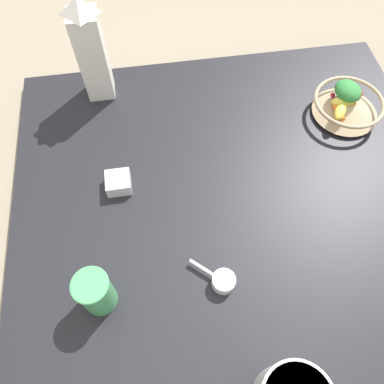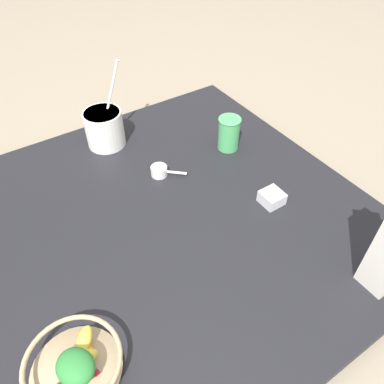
{
  "view_description": "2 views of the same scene",
  "coord_description": "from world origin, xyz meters",
  "px_view_note": "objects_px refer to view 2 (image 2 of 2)",
  "views": [
    {
      "loc": [
        0.17,
        0.38,
        0.82
      ],
      "look_at": [
        0.1,
        -0.03,
        0.1
      ],
      "focal_mm": 35.0,
      "sensor_mm": 36.0,
      "label": 1
    },
    {
      "loc": [
        -0.32,
        -0.6,
        0.78
      ],
      "look_at": [
        0.08,
        0.0,
        0.09
      ],
      "focal_mm": 35.0,
      "sensor_mm": 36.0,
      "label": 2
    }
  ],
  "objects_px": {
    "drinking_cup": "(229,133)",
    "spice_jar": "(272,198)",
    "fruit_bowl": "(75,364)",
    "yogurt_tub": "(104,127)"
  },
  "relations": [
    {
      "from": "fruit_bowl",
      "to": "spice_jar",
      "type": "height_order",
      "value": "fruit_bowl"
    },
    {
      "from": "yogurt_tub",
      "to": "spice_jar",
      "type": "xyz_separation_m",
      "value": [
        0.27,
        -0.51,
        -0.05
      ]
    },
    {
      "from": "drinking_cup",
      "to": "spice_jar",
      "type": "distance_m",
      "value": 0.28
    },
    {
      "from": "drinking_cup",
      "to": "spice_jar",
      "type": "bearing_deg",
      "value": -101.02
    },
    {
      "from": "fruit_bowl",
      "to": "drinking_cup",
      "type": "height_order",
      "value": "drinking_cup"
    },
    {
      "from": "drinking_cup",
      "to": "spice_jar",
      "type": "xyz_separation_m",
      "value": [
        -0.05,
        -0.27,
        -0.04
      ]
    },
    {
      "from": "yogurt_tub",
      "to": "spice_jar",
      "type": "relative_size",
      "value": 4.35
    },
    {
      "from": "yogurt_tub",
      "to": "drinking_cup",
      "type": "xyz_separation_m",
      "value": [
        0.32,
        -0.24,
        -0.01
      ]
    },
    {
      "from": "spice_jar",
      "to": "fruit_bowl",
      "type": "bearing_deg",
      "value": -167.18
    },
    {
      "from": "drinking_cup",
      "to": "spice_jar",
      "type": "relative_size",
      "value": 1.89
    }
  ]
}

